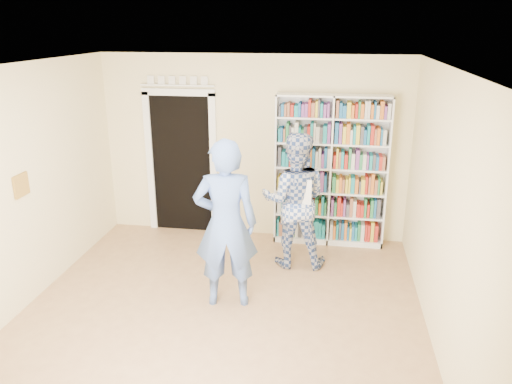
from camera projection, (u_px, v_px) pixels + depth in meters
floor at (217, 323)px, 5.44m from camera, size 5.00×5.00×0.00m
ceiling at (210, 69)px, 4.57m from camera, size 5.00×5.00×0.00m
wall_back at (253, 148)px, 7.34m from camera, size 4.50×0.00×4.50m
wall_left at (9, 195)px, 5.33m from camera, size 0.00×5.00×5.00m
wall_right at (447, 220)px, 4.68m from camera, size 0.00×5.00×5.00m
bookshelf at (331, 171)px, 7.11m from camera, size 1.58×0.30×2.18m
doorway at (181, 157)px, 7.54m from camera, size 1.10×0.08×2.43m
wall_art at (21, 185)px, 5.50m from camera, size 0.03×0.25×0.25m
man_blue at (226, 224)px, 5.54m from camera, size 0.79×0.59×1.96m
man_plaid at (294, 200)px, 6.50m from camera, size 0.91×0.73×1.81m
paper_sheet at (302, 192)px, 6.21m from camera, size 0.23×0.01×0.33m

